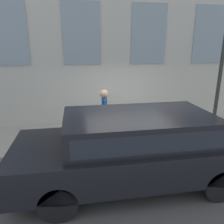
# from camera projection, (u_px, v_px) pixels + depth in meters

# --- Properties ---
(ground_plane) EXTENTS (80.00, 80.00, 0.00)m
(ground_plane) POSITION_uv_depth(u_px,v_px,m) (131.00, 153.00, 6.35)
(ground_plane) COLOR #514F4C
(sidewalk) EXTENTS (2.43, 60.00, 0.17)m
(sidewalk) POSITION_uv_depth(u_px,v_px,m) (122.00, 134.00, 7.47)
(sidewalk) COLOR #A8A093
(sidewalk) RESTS_ON ground_plane
(building_facade) EXTENTS (0.33, 40.00, 8.25)m
(building_facade) POSITION_uv_depth(u_px,v_px,m) (115.00, 11.00, 7.58)
(building_facade) COLOR beige
(building_facade) RESTS_ON ground_plane
(fire_hydrant) EXTENTS (0.29, 0.41, 0.82)m
(fire_hydrant) POSITION_uv_depth(u_px,v_px,m) (120.00, 128.00, 6.61)
(fire_hydrant) COLOR gray
(fire_hydrant) RESTS_ON sidewalk
(person) EXTENTS (0.38, 0.25, 1.57)m
(person) POSITION_uv_depth(u_px,v_px,m) (104.00, 110.00, 6.60)
(person) COLOR #232328
(person) RESTS_ON sidewalk
(parked_truck_charcoal_near) EXTENTS (2.02, 5.02, 1.61)m
(parked_truck_charcoal_near) POSITION_uv_depth(u_px,v_px,m) (134.00, 144.00, 4.75)
(parked_truck_charcoal_near) COLOR black
(parked_truck_charcoal_near) RESTS_ON ground_plane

